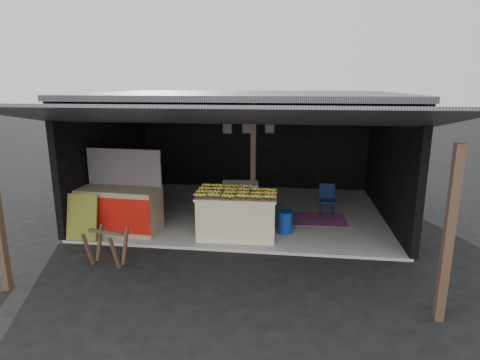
# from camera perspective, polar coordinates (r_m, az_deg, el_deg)

# --- Properties ---
(ground) EXTENTS (80.00, 80.00, 0.00)m
(ground) POSITION_cam_1_polar(r_m,az_deg,el_deg) (8.02, -1.71, -10.21)
(ground) COLOR black
(ground) RESTS_ON ground
(concrete_slab) EXTENTS (7.00, 5.00, 0.06)m
(concrete_slab) POSITION_cam_1_polar(r_m,az_deg,el_deg) (10.33, 0.51, -4.49)
(concrete_slab) COLOR gray
(concrete_slab) RESTS_ON ground
(shophouse) EXTENTS (7.40, 7.29, 3.02)m
(shophouse) POSITION_cam_1_polar(r_m,az_deg,el_deg) (10.19, 0.76, 7.20)
(shophouse) COLOR black
(shophouse) RESTS_ON ground
(banana_table) EXTENTS (1.69, 1.07, 0.92)m
(banana_table) POSITION_cam_1_polar(r_m,az_deg,el_deg) (8.52, -0.41, -4.99)
(banana_table) COLOR beige
(banana_table) RESTS_ON concrete_slab
(banana_pile) EXTENTS (1.56, 0.96, 0.18)m
(banana_pile) POSITION_cam_1_polar(r_m,az_deg,el_deg) (8.36, -0.42, -1.43)
(banana_pile) COLOR gold
(banana_pile) RESTS_ON banana_table
(white_crate) EXTENTS (0.89, 0.65, 0.93)m
(white_crate) POSITION_cam_1_polar(r_m,az_deg,el_deg) (9.41, 0.00, -3.15)
(white_crate) COLOR white
(white_crate) RESTS_ON concrete_slab
(neighbor_stall) EXTENTS (1.77, 0.88, 1.78)m
(neighbor_stall) POSITION_cam_1_polar(r_m,az_deg,el_deg) (9.14, -16.72, -3.82)
(neighbor_stall) COLOR #998466
(neighbor_stall) RESTS_ON concrete_slab
(green_signboard) EXTENTS (0.65, 0.27, 0.95)m
(green_signboard) POSITION_cam_1_polar(r_m,az_deg,el_deg) (8.92, -21.56, -4.95)
(green_signboard) COLOR black
(green_signboard) RESTS_ON concrete_slab
(sawhorse) EXTENTS (0.70, 0.68, 0.67)m
(sawhorse) POSITION_cam_1_polar(r_m,az_deg,el_deg) (7.70, -18.45, -8.57)
(sawhorse) COLOR #4A3225
(sawhorse) RESTS_ON ground
(water_barrel) EXTENTS (0.31, 0.31, 0.46)m
(water_barrel) POSITION_cam_1_polar(r_m,az_deg,el_deg) (8.80, 6.43, -6.06)
(water_barrel) COLOR navy
(water_barrel) RESTS_ON concrete_slab
(plastic_chair) EXTENTS (0.39, 0.39, 0.79)m
(plastic_chair) POSITION_cam_1_polar(r_m,az_deg,el_deg) (10.05, 12.28, -2.41)
(plastic_chair) COLOR #091535
(plastic_chair) RESTS_ON concrete_slab
(magenta_rug) EXTENTS (1.53, 1.04, 0.01)m
(magenta_rug) POSITION_cam_1_polar(r_m,az_deg,el_deg) (9.82, 10.50, -5.48)
(magenta_rug) COLOR #691750
(magenta_rug) RESTS_ON concrete_slab
(picture_frames) EXTENTS (1.62, 0.04, 0.46)m
(picture_frames) POSITION_cam_1_polar(r_m,az_deg,el_deg) (12.28, 1.13, 7.50)
(picture_frames) COLOR black
(picture_frames) RESTS_ON shophouse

